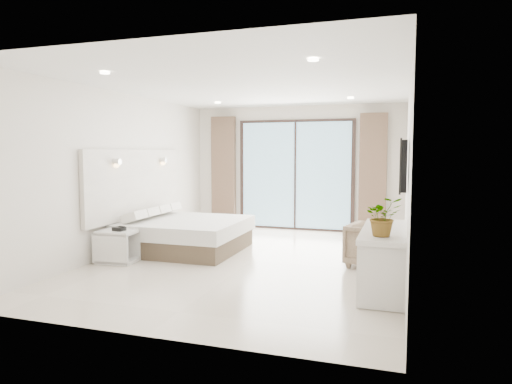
% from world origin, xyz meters
% --- Properties ---
extents(ground, '(6.20, 6.20, 0.00)m').
position_xyz_m(ground, '(0.00, 0.00, 0.00)').
color(ground, beige).
rests_on(ground, ground).
extents(room_shell, '(4.62, 6.22, 2.72)m').
position_xyz_m(room_shell, '(-0.20, 0.77, 1.58)').
color(room_shell, silver).
rests_on(room_shell, ground).
extents(bed, '(1.93, 1.84, 0.68)m').
position_xyz_m(bed, '(-1.34, 0.38, 0.29)').
color(bed, brown).
rests_on(bed, ground).
extents(nightstand, '(0.58, 0.49, 0.50)m').
position_xyz_m(nightstand, '(-1.93, -0.73, 0.25)').
color(nightstand, silver).
rests_on(nightstand, ground).
extents(phone, '(0.19, 0.15, 0.06)m').
position_xyz_m(phone, '(-1.88, -0.76, 0.53)').
color(phone, black).
rests_on(phone, nightstand).
extents(console_desk, '(0.52, 1.68, 0.77)m').
position_xyz_m(console_desk, '(2.04, -0.95, 0.57)').
color(console_desk, silver).
rests_on(console_desk, ground).
extents(plant, '(0.53, 0.55, 0.35)m').
position_xyz_m(plant, '(2.04, -1.46, 0.94)').
color(plant, '#33662D').
rests_on(plant, console_desk).
extents(armchair, '(0.80, 0.83, 0.71)m').
position_xyz_m(armchair, '(1.85, 0.22, 0.36)').
color(armchair, '#987C63').
rests_on(armchair, ground).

